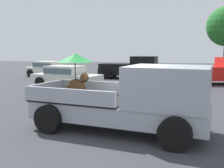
{
  "coord_description": "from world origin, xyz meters",
  "views": [
    {
      "loc": [
        1.47,
        -7.26,
        2.33
      ],
      "look_at": [
        -0.63,
        1.84,
        1.1
      ],
      "focal_mm": 42.05,
      "sensor_mm": 36.0,
      "label": 1
    }
  ],
  "objects": [
    {
      "name": "parked_sedan_far",
      "position": [
        -4.97,
        7.89,
        0.74
      ],
      "size": [
        4.59,
        2.71,
        1.33
      ],
      "rotation": [
        0.0,
        0.0,
        -0.23
      ],
      "color": "black",
      "rests_on": "ground"
    },
    {
      "name": "ground_plane",
      "position": [
        0.0,
        0.0,
        0.0
      ],
      "size": [
        80.0,
        80.0,
        0.0
      ],
      "primitive_type": "plane",
      "color": "#38383D"
    },
    {
      "name": "pickup_truck_red",
      "position": [
        4.51,
        11.62,
        0.87
      ],
      "size": [
        5.07,
        2.94,
        1.8
      ],
      "rotation": [
        0.0,
        0.0,
        0.21
      ],
      "color": "black",
      "rests_on": "ground"
    },
    {
      "name": "pickup_truck_far",
      "position": [
        -1.7,
        13.61,
        0.87
      ],
      "size": [
        4.95,
        2.53,
        1.8
      ],
      "rotation": [
        0.0,
        0.0,
        -0.1
      ],
      "color": "black",
      "rests_on": "ground"
    },
    {
      "name": "parked_sedan_near",
      "position": [
        -8.85,
        13.37,
        0.74
      ],
      "size": [
        4.63,
        2.98,
        1.33
      ],
      "rotation": [
        0.0,
        0.0,
        -0.31
      ],
      "color": "black",
      "rests_on": "ground"
    },
    {
      "name": "pickup_truck_main",
      "position": [
        0.42,
        -0.05,
        0.96
      ],
      "size": [
        5.29,
        2.9,
        2.21
      ],
      "rotation": [
        0.0,
        0.0,
        -0.16
      ],
      "color": "black",
      "rests_on": "ground"
    }
  ]
}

